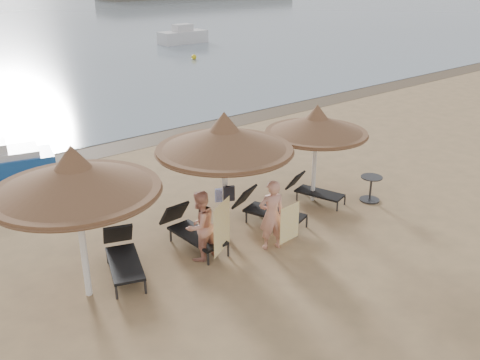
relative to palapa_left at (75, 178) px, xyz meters
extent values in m
plane|color=#9E7B51|center=(3.17, -1.17, -2.58)|extent=(160.00, 160.00, 0.00)
cube|color=brown|center=(3.17, 8.23, -2.58)|extent=(200.00, 1.60, 0.01)
cube|color=silver|center=(21.17, 28.83, -2.08)|extent=(4.00, 1.60, 1.00)
cube|color=silver|center=(21.17, 28.83, -1.33)|extent=(1.50, 1.00, 0.60)
cylinder|color=white|center=(0.00, 0.00, -1.40)|extent=(0.14, 0.14, 2.37)
cone|color=brown|center=(0.00, 0.00, 0.03)|extent=(3.27, 3.27, 0.62)
cone|color=brown|center=(0.00, 0.00, 0.41)|extent=(0.79, 0.79, 0.51)
cylinder|color=brown|center=(0.00, 0.00, -0.26)|extent=(3.20, 3.20, 0.11)
cylinder|color=white|center=(3.66, 0.16, -1.41)|extent=(0.13, 0.13, 2.35)
cone|color=brown|center=(3.66, 0.16, 0.01)|extent=(3.24, 3.24, 0.61)
cone|color=brown|center=(3.66, 0.16, 0.38)|extent=(0.78, 0.78, 0.50)
cylinder|color=brown|center=(3.66, 0.16, -0.28)|extent=(3.18, 3.18, 0.11)
cylinder|color=white|center=(6.97, 0.39, -1.56)|extent=(0.12, 0.12, 2.05)
cone|color=brown|center=(6.97, 0.39, -0.32)|extent=(2.83, 2.83, 0.54)
cone|color=brown|center=(6.97, 0.39, 0.00)|extent=(0.68, 0.68, 0.44)
cylinder|color=brown|center=(6.97, 0.39, -0.57)|extent=(2.77, 2.77, 0.10)
cylinder|color=#2E2F31|center=(0.37, -0.51, -2.43)|extent=(0.05, 0.05, 0.29)
cylinder|color=#2E2F31|center=(0.93, -0.71, -2.43)|extent=(0.05, 0.05, 0.29)
cylinder|color=#2E2F31|center=(0.85, 0.88, -2.43)|extent=(0.05, 0.05, 0.29)
cylinder|color=#2E2F31|center=(1.41, 0.68, -2.43)|extent=(0.05, 0.05, 0.29)
cube|color=black|center=(0.91, 0.13, -2.25)|extent=(1.13, 1.70, 0.06)
cube|color=black|center=(1.21, 1.01, -2.00)|extent=(0.76, 0.63, 0.60)
cylinder|color=#2E2F31|center=(2.58, -0.61, -2.43)|extent=(0.05, 0.05, 0.30)
cylinder|color=#2E2F31|center=(3.17, -0.58, -2.43)|extent=(0.05, 0.05, 0.30)
cylinder|color=#2E2F31|center=(2.51, 0.86, -2.43)|extent=(0.05, 0.05, 0.30)
cylinder|color=#2E2F31|center=(3.10, 0.89, -2.43)|extent=(0.05, 0.05, 0.30)
cube|color=black|center=(2.84, 0.19, -2.25)|extent=(0.72, 1.61, 0.06)
cube|color=black|center=(2.80, 1.12, -2.00)|extent=(0.67, 0.47, 0.60)
cylinder|color=#2E2F31|center=(5.08, -0.89, -2.43)|extent=(0.05, 0.05, 0.29)
cylinder|color=#2E2F31|center=(5.63, -0.70, -2.43)|extent=(0.05, 0.05, 0.29)
cylinder|color=#2E2F31|center=(4.59, 0.49, -2.43)|extent=(0.05, 0.05, 0.29)
cylinder|color=#2E2F31|center=(5.14, 0.68, -2.43)|extent=(0.05, 0.05, 0.29)
cube|color=black|center=(5.09, -0.06, -2.26)|extent=(1.13, 1.69, 0.06)
cube|color=black|center=(4.79, 0.81, -2.01)|extent=(0.76, 0.63, 0.59)
cylinder|color=#2E2F31|center=(6.97, -0.54, -2.45)|extent=(0.04, 0.04, 0.25)
cylinder|color=#2E2F31|center=(7.45, -0.40, -2.45)|extent=(0.04, 0.04, 0.25)
cylinder|color=#2E2F31|center=(6.60, 0.65, -2.45)|extent=(0.04, 0.04, 0.25)
cylinder|color=#2E2F31|center=(7.08, 0.80, -2.45)|extent=(0.04, 0.04, 0.25)
cube|color=black|center=(7.01, 0.17, -2.30)|extent=(0.92, 1.44, 0.05)
cube|color=black|center=(6.78, 0.92, -2.09)|extent=(0.64, 0.52, 0.51)
cylinder|color=#2E2F31|center=(8.23, -0.65, -2.56)|extent=(0.57, 0.57, 0.04)
cylinder|color=#2E2F31|center=(8.23, -0.65, -2.22)|extent=(0.06, 0.06, 0.69)
cylinder|color=#2E2F31|center=(8.23, -0.65, -1.86)|extent=(0.61, 0.61, 0.03)
imported|color=tan|center=(2.64, -0.25, -1.62)|extent=(0.97, 0.72, 1.93)
imported|color=tan|center=(4.21, -0.90, -1.57)|extent=(1.07, 0.88, 2.01)
cube|color=yellow|center=(2.99, -0.60, -1.75)|extent=(0.76, 0.42, 1.20)
cube|color=yellow|center=(4.56, -1.15, -1.94)|extent=(0.66, 0.08, 0.93)
cube|color=silver|center=(3.66, 0.34, -1.48)|extent=(0.28, 0.18, 0.33)
cube|color=black|center=(3.66, 0.00, -1.33)|extent=(0.28, 0.18, 0.37)
cube|color=#164791|center=(1.05, 7.92, -2.28)|extent=(2.61, 1.89, 0.59)
cube|color=silver|center=(1.05, 7.92, -1.91)|extent=(1.73, 1.49, 0.27)
sphere|color=yellow|center=(17.52, 21.89, -2.40)|extent=(0.36, 0.36, 0.36)
camera|label=1|loc=(-3.39, -9.17, 3.79)|focal=40.00mm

